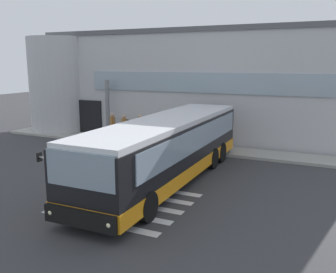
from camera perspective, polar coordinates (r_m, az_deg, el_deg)
name	(u,v)px	position (r m, az deg, el deg)	size (l,w,h in m)	color
ground_plane	(136,167)	(18.13, -4.86, -4.76)	(80.00, 90.00, 0.02)	#353538
bay_paint_stripes	(127,203)	(13.73, -6.32, -10.09)	(4.40, 3.96, 0.01)	silver
terminal_building	(204,82)	(28.35, 5.61, 8.30)	(22.91, 13.80, 7.06)	#B7B7BC
boarding_curb	(176,146)	(22.27, 1.26, -1.45)	(25.11, 2.00, 0.15)	#9E9B93
entry_support_column	(108,108)	(24.96, -9.25, 4.32)	(0.28, 0.28, 3.73)	slate
bus_main_foreground	(167,151)	(15.70, -0.16, -2.17)	(3.04, 11.89, 2.70)	black
passenger_near_column	(112,124)	(24.08, -8.52, 1.84)	(0.50, 0.40, 1.68)	#4C4233
passenger_by_doorway	(125,126)	(23.27, -6.67, 1.64)	(0.53, 0.49, 1.68)	#2D2D33
passenger_at_curb_edge	(140,126)	(23.21, -4.34, 1.57)	(0.41, 0.48, 1.68)	#2D2D33
safety_bollard_yellow	(208,148)	(20.24, 6.15, -1.73)	(0.18, 0.18, 0.90)	yellow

